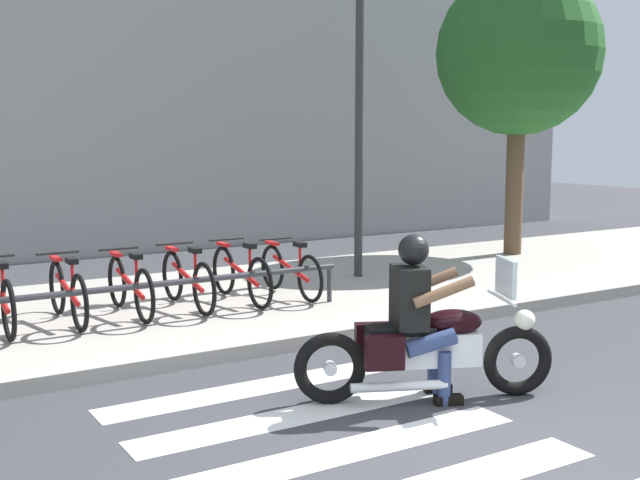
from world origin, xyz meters
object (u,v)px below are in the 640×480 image
at_px(bicycle_2, 68,293).
at_px(tree_near_rack, 519,54).
at_px(rider, 419,306).
at_px(bicycle_5, 241,274).
at_px(bicycle_6, 290,270).
at_px(bike_rack, 146,288).
at_px(bicycle_1, 0,299).
at_px(bicycle_4, 187,280).
at_px(bicycle_3, 130,286).
at_px(motorcycle, 427,348).
at_px(street_lamp, 359,101).

relative_size(bicycle_2, tree_near_rack, 0.32).
xyz_separation_m(rider, bicycle_5, (0.13, 3.70, -0.31)).
bearing_deg(bicycle_6, rider, -102.83).
bearing_deg(bike_rack, bicycle_1, 158.69).
height_order(bicycle_2, bicycle_4, bicycle_4).
height_order(bicycle_3, bicycle_5, bicycle_5).
bearing_deg(motorcycle, bicycle_3, 109.95).
height_order(bicycle_1, bicycle_3, bicycle_1).
distance_m(bicycle_3, bicycle_6, 2.13).
relative_size(rider, bicycle_5, 0.85).
height_order(bicycle_1, street_lamp, street_lamp).
relative_size(bicycle_4, bicycle_5, 0.98).
xyz_separation_m(bicycle_4, bicycle_6, (1.42, 0.00, -0.01)).
relative_size(bicycle_2, street_lamp, 0.36).
distance_m(motorcycle, bicycle_5, 3.74).
bearing_deg(bike_rack, bicycle_2, 142.02).
height_order(rider, bicycle_2, rider).
bearing_deg(bicycle_4, bicycle_6, 0.03).
bearing_deg(bicycle_3, tree_near_rack, 8.94).
bearing_deg(tree_near_rack, bike_rack, -166.84).
relative_size(bicycle_6, tree_near_rack, 0.32).
bearing_deg(bicycle_4, tree_near_rack, 9.89).
distance_m(street_lamp, tree_near_rack, 3.66).
height_order(bicycle_1, tree_near_rack, tree_near_rack).
xyz_separation_m(bike_rack, street_lamp, (3.69, 1.29, 2.14)).
distance_m(bicycle_2, bicycle_6, 2.84).
xyz_separation_m(bicycle_4, bike_rack, (-0.71, -0.55, 0.07)).
distance_m(bicycle_5, bicycle_6, 0.71).
bearing_deg(bicycle_5, bicycle_1, -179.99).
height_order(bicycle_6, tree_near_rack, tree_near_rack).
bearing_deg(bicycle_6, motorcycle, -101.68).
distance_m(rider, bicycle_4, 3.76).
bearing_deg(rider, bike_rack, 112.22).
distance_m(bicycle_5, tree_near_rack, 6.67).
height_order(motorcycle, bicycle_6, motorcycle).
bearing_deg(motorcycle, bicycle_4, 99.82).
xyz_separation_m(bicycle_3, bicycle_4, (0.71, -0.00, 0.00)).
relative_size(bicycle_3, bicycle_4, 0.99).
distance_m(rider, bicycle_1, 4.60).
height_order(bicycle_1, bicycle_5, bicycle_1).
distance_m(bicycle_5, street_lamp, 3.25).
bearing_deg(street_lamp, bike_rack, -160.74).
height_order(bicycle_3, bike_rack, bicycle_3).
bearing_deg(bicycle_3, bicycle_6, 0.01).
bearing_deg(bicycle_4, bicycle_2, 180.00).
bearing_deg(bicycle_3, bicycle_1, -179.98).
distance_m(bicycle_5, bike_rack, 1.53).
bearing_deg(bicycle_6, bicycle_2, -179.99).
height_order(rider, bicycle_1, rider).
xyz_separation_m(rider, bicycle_4, (-0.58, 3.70, -0.32)).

